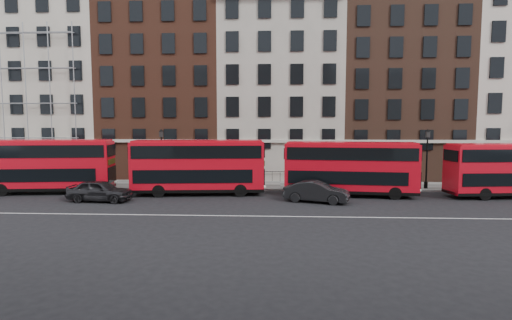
{
  "coord_description": "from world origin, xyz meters",
  "views": [
    {
      "loc": [
        -0.42,
        -27.24,
        5.93
      ],
      "look_at": [
        -2.05,
        5.0,
        3.0
      ],
      "focal_mm": 28.0,
      "sensor_mm": 36.0,
      "label": 1
    }
  ],
  "objects_px": {
    "bus_a": "(46,165)",
    "bus_d": "(512,169)",
    "bus_c": "(349,167)",
    "car_front": "(317,192)",
    "bus_b": "(198,166)",
    "car_rear": "(100,191)"
  },
  "relations": [
    {
      "from": "bus_d",
      "to": "car_front",
      "type": "height_order",
      "value": "bus_d"
    },
    {
      "from": "bus_b",
      "to": "bus_c",
      "type": "relative_size",
      "value": 1.03
    },
    {
      "from": "bus_d",
      "to": "car_front",
      "type": "xyz_separation_m",
      "value": [
        -15.89,
        -2.75,
        -1.53
      ]
    },
    {
      "from": "bus_a",
      "to": "bus_c",
      "type": "distance_m",
      "value": 25.64
    },
    {
      "from": "bus_a",
      "to": "car_rear",
      "type": "bearing_deg",
      "value": -35.63
    },
    {
      "from": "bus_b",
      "to": "car_front",
      "type": "distance_m",
      "value": 10.14
    },
    {
      "from": "bus_d",
      "to": "bus_b",
      "type": "bearing_deg",
      "value": 173.87
    },
    {
      "from": "bus_a",
      "to": "bus_d",
      "type": "distance_m",
      "value": 38.6
    },
    {
      "from": "car_rear",
      "to": "car_front",
      "type": "relative_size",
      "value": 1.0
    },
    {
      "from": "bus_a",
      "to": "bus_d",
      "type": "height_order",
      "value": "bus_a"
    },
    {
      "from": "bus_a",
      "to": "car_front",
      "type": "bearing_deg",
      "value": -14.41
    },
    {
      "from": "bus_b",
      "to": "bus_d",
      "type": "relative_size",
      "value": 1.05
    },
    {
      "from": "bus_c",
      "to": "car_rear",
      "type": "height_order",
      "value": "bus_c"
    },
    {
      "from": "bus_a",
      "to": "car_front",
      "type": "relative_size",
      "value": 2.29
    },
    {
      "from": "car_rear",
      "to": "bus_a",
      "type": "bearing_deg",
      "value": 66.33
    },
    {
      "from": "bus_c",
      "to": "bus_d",
      "type": "height_order",
      "value": "bus_c"
    },
    {
      "from": "car_rear",
      "to": "bus_d",
      "type": "bearing_deg",
      "value": -79.78
    },
    {
      "from": "bus_b",
      "to": "bus_c",
      "type": "xyz_separation_m",
      "value": [
        12.54,
        0.01,
        -0.07
      ]
    },
    {
      "from": "bus_d",
      "to": "car_rear",
      "type": "height_order",
      "value": "bus_d"
    },
    {
      "from": "bus_a",
      "to": "bus_d",
      "type": "xyz_separation_m",
      "value": [
        38.6,
        0.0,
        -0.12
      ]
    },
    {
      "from": "bus_a",
      "to": "bus_d",
      "type": "relative_size",
      "value": 1.06
    },
    {
      "from": "bus_c",
      "to": "car_front",
      "type": "xyz_separation_m",
      "value": [
        -2.93,
        -2.75,
        -1.59
      ]
    }
  ]
}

